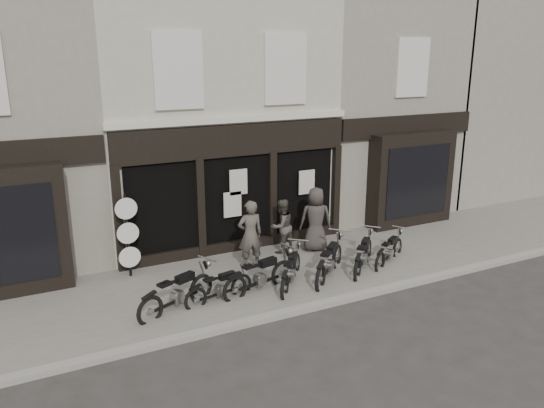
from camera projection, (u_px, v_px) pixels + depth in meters
name	position (u px, v px, depth m)	size (l,w,h in m)	color
ground_plane	(283.00, 290.00, 13.57)	(90.00, 90.00, 0.00)	#2D2B28
pavement	(268.00, 275.00, 14.33)	(30.00, 4.20, 0.12)	#645E58
kerb	(308.00, 308.00, 12.48)	(30.00, 0.25, 0.13)	gray
central_building	(200.00, 109.00, 17.57)	(7.30, 6.22, 8.34)	#BAB29F
neighbour_right	(358.00, 102.00, 20.29)	(5.60, 6.73, 8.34)	gray
filler_right	(505.00, 94.00, 23.89)	(11.00, 6.00, 8.20)	gray
motorcycle_0	(178.00, 296.00, 12.28)	(2.11, 1.19, 1.08)	black
motorcycle_1	(220.00, 290.00, 12.75)	(1.88, 0.64, 0.91)	black
motorcycle_2	(260.00, 278.00, 13.24)	(2.20, 0.85, 1.07)	black
motorcycle_3	(291.00, 273.00, 13.60)	(1.57, 1.75, 1.02)	black
motorcycle_4	(329.00, 264.00, 14.08)	(1.90, 1.74, 1.11)	black
motorcycle_5	(363.00, 257.00, 14.63)	(1.76, 1.67, 1.05)	black
motorcycle_6	(389.00, 253.00, 15.08)	(1.76, 1.19, 0.93)	black
man_left	(250.00, 235.00, 14.44)	(0.70, 0.46, 1.93)	#4B453D
man_centre	(282.00, 226.00, 15.64)	(0.79, 0.62, 1.62)	#454038
man_right	(316.00, 219.00, 15.75)	(0.95, 0.62, 1.94)	#38332F
advert_sign_post	(128.00, 240.00, 13.85)	(0.58, 0.37, 2.36)	black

